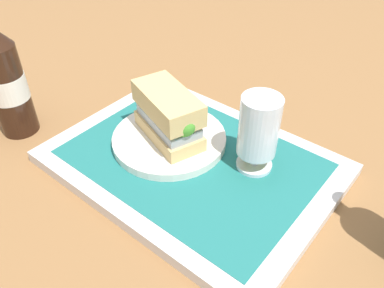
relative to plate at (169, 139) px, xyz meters
The scene contains 7 objects.
ground_plane 0.06m from the plate, ahead, with size 3.00×3.00×0.00m, color olive.
tray 0.06m from the plate, ahead, with size 0.44×0.32×0.02m, color silver.
placemat 0.06m from the plate, ahead, with size 0.38×0.27×0.00m, color #1E6B66.
plate is the anchor object (origin of this frame).
sandwich 0.05m from the plate, 19.24° to the right, with size 0.14×0.10×0.08m.
beer_glass 0.16m from the plate, 15.95° to the left, with size 0.06×0.06×0.12m.
second_bottle 0.29m from the plate, 153.83° to the right, with size 0.07×0.07×0.27m.
Camera 1 is at (0.30, -0.37, 0.44)m, focal length 36.82 mm.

